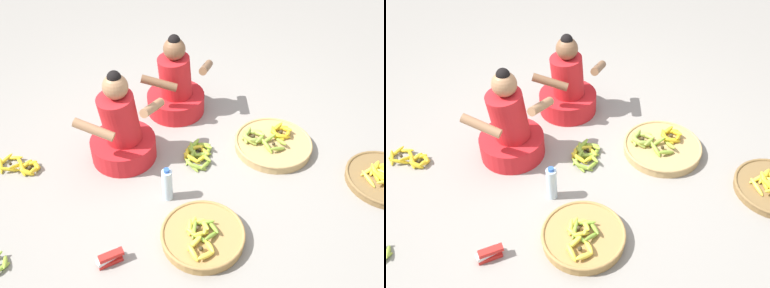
{
  "view_description": "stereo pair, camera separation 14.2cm",
  "coord_description": "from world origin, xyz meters",
  "views": [
    {
      "loc": [
        -1.19,
        -2.16,
        2.36
      ],
      "look_at": [
        0.0,
        -0.2,
        0.35
      ],
      "focal_mm": 39.67,
      "sensor_mm": 36.0,
      "label": 1
    },
    {
      "loc": [
        -1.06,
        -2.23,
        2.36
      ],
      "look_at": [
        0.0,
        -0.2,
        0.35
      ],
      "focal_mm": 39.67,
      "sensor_mm": 36.0,
      "label": 2
    }
  ],
  "objects": [
    {
      "name": "banana_basket_back_center",
      "position": [
        -0.24,
        -0.73,
        0.05
      ],
      "size": [
        0.57,
        0.57,
        0.14
      ],
      "color": "#A87F47",
      "rests_on": "ground"
    },
    {
      "name": "vendor_woman_front",
      "position": [
        -0.34,
        0.3,
        0.26
      ],
      "size": [
        0.75,
        0.52,
        0.8
      ],
      "color": "red",
      "rests_on": "ground"
    },
    {
      "name": "loose_bananas_mid_left",
      "position": [
        0.17,
        -0.02,
        0.03
      ],
      "size": [
        0.31,
        0.34,
        0.1
      ],
      "color": "#8CAD38",
      "rests_on": "ground"
    },
    {
      "name": "water_bottle",
      "position": [
        -0.26,
        -0.28,
        0.14
      ],
      "size": [
        0.08,
        0.08,
        0.29
      ],
      "color": "silver",
      "rests_on": "ground"
    },
    {
      "name": "vendor_woman_behind",
      "position": [
        0.33,
        0.62,
        0.24
      ],
      "size": [
        0.75,
        0.52,
        0.76
      ],
      "color": "red",
      "rests_on": "ground"
    },
    {
      "name": "ground_plane",
      "position": [
        0.0,
        0.0,
        0.0
      ],
      "size": [
        10.0,
        10.0,
        0.0
      ],
      "primitive_type": "plane",
      "color": "gray"
    },
    {
      "name": "loose_bananas_back_left",
      "position": [
        -1.1,
        0.59,
        0.03
      ],
      "size": [
        0.32,
        0.34,
        0.09
      ],
      "color": "gold",
      "rests_on": "ground"
    },
    {
      "name": "banana_basket_back_right",
      "position": [
        0.75,
        -0.24,
        0.05
      ],
      "size": [
        0.64,
        0.64,
        0.15
      ],
      "color": "tan",
      "rests_on": "ground"
    },
    {
      "name": "packet_carton_stack",
      "position": [
        -0.83,
        -0.57,
        0.04
      ],
      "size": [
        0.18,
        0.08,
        0.09
      ],
      "color": "red",
      "rests_on": "ground"
    }
  ]
}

